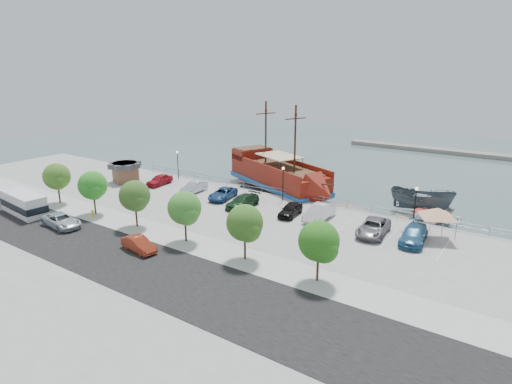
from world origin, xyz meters
The scene contains 35 objects.
ground centered at (0.00, 0.00, -1.00)m, with size 160.00×160.00×0.00m, color #435958.
land_slab centered at (0.00, -21.00, -0.60)m, with size 100.00×58.00×1.20m, color gray.
street centered at (0.00, -16.00, 0.01)m, with size 100.00×8.00×0.04m, color black.
sidewalk centered at (0.00, -10.00, 0.01)m, with size 100.00×4.00×0.05m, color silver.
seawall_railing centered at (0.00, 7.80, 0.53)m, with size 50.00×0.06×1.00m.
far_shore centered at (10.00, 55.00, -0.60)m, with size 40.00×3.00×0.80m, color gray.
pirate_ship centered at (-3.13, 12.07, 1.17)m, with size 20.68×13.25×12.95m.
patrol_boat centered at (14.98, 14.08, 0.45)m, with size 2.81×7.48×2.89m, color #454F55.
speedboat centered at (16.85, 11.29, -0.27)m, with size 5.05×7.06×1.46m, color silver.
dock_west centered at (-12.68, 9.20, -0.81)m, with size 6.77×1.93×0.39m, color gray.
dock_mid centered at (9.20, 9.20, -0.78)m, with size 7.61×2.17×0.43m, color gray.
dock_east centered at (16.32, 9.20, -0.79)m, with size 7.18×2.05×0.41m, color slate.
shed centered at (-23.34, 1.20, 1.52)m, with size 4.55×4.55×2.85m.
canopy_tent centered at (18.68, 4.30, 3.15)m, with size 5.48×5.48×3.62m.
street_van centered at (-14.44, -14.51, 0.70)m, with size 2.31×5.01×1.39m, color #B4C1C8.
street_sedan centered at (-3.02, -14.06, 0.66)m, with size 1.39×4.00×1.32m, color #AB351D.
shuttle_bus centered at (-21.70, -14.50, 1.18)m, with size 7.14×3.11×2.44m.
fire_hydrant centered at (-14.38, -10.80, 0.45)m, with size 0.28×0.28×0.82m.
lamp_post_left centered at (-18.00, 6.50, 2.94)m, with size 0.36×0.36×4.28m.
lamp_post_mid centered at (0.00, 6.50, 2.94)m, with size 0.36×0.36×4.28m.
lamp_post_right centered at (16.00, 6.50, 2.94)m, with size 0.36×0.36×4.28m.
tree_a centered at (-21.85, -10.07, 3.30)m, with size 3.30×3.20×5.00m.
tree_b centered at (-14.85, -10.07, 3.30)m, with size 3.30×3.20×5.00m.
tree_c centered at (-7.85, -10.07, 3.30)m, with size 3.30×3.20×5.00m.
tree_d centered at (-0.85, -10.07, 3.30)m, with size 3.30×3.20×5.00m.
tree_e centered at (6.15, -10.07, 3.30)m, with size 3.30×3.20×5.00m.
tree_f centered at (13.15, -10.07, 3.30)m, with size 3.30×3.20×5.00m.
parked_car_a centered at (-18.03, 2.77, 0.74)m, with size 1.75×4.35×1.48m, color #A51521.
parked_car_b centered at (-11.47, 2.71, 0.72)m, with size 1.52×4.37×1.44m, color silver.
parked_car_c centered at (-6.56, 2.66, 0.68)m, with size 2.25×4.88×1.36m, color navy.
parked_car_d centered at (-2.54, 1.39, 0.72)m, with size 2.03×4.99×1.45m, color #18381D.
parked_car_e centered at (3.70, 1.98, 0.72)m, with size 1.70×4.22×1.44m, color black.
parked_car_f centered at (6.93, 2.71, 0.84)m, with size 1.78×5.09×1.68m, color silver.
parked_car_g centered at (13.32, 1.84, 0.76)m, with size 2.53×5.48×1.52m, color slate.
parked_car_h centered at (17.20, 2.10, 0.77)m, with size 2.17×5.34×1.55m, color #2D6289.
Camera 1 is at (26.06, -37.77, 16.41)m, focal length 30.00 mm.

